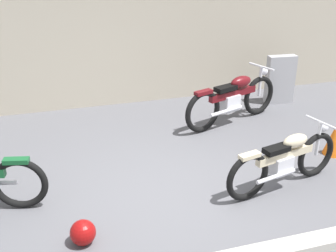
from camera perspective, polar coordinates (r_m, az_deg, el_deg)
name	(u,v)px	position (r m, az deg, el deg)	size (l,w,h in m)	color
ground_plane	(168,195)	(5.77, 0.06, -9.43)	(40.00, 40.00, 0.00)	#56565B
building_wall	(114,25)	(8.65, -7.38, 13.49)	(18.00, 0.30, 3.26)	#B2A893
stone_marker	(280,80)	(9.11, 15.06, 6.13)	(0.59, 0.20, 1.02)	#9E9EA3
helmet	(83,233)	(4.98, -11.53, -14.06)	(0.30, 0.30, 0.30)	maroon
traffic_cone	(335,139)	(7.21, 21.81, -1.60)	(0.32, 0.32, 0.55)	orange
motorcycle_maroon	(233,98)	(7.90, 8.90, 3.73)	(2.13, 0.95, 1.00)	black
motorcycle_cream	(285,160)	(5.97, 15.68, -4.50)	(1.91, 0.67, 0.87)	black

